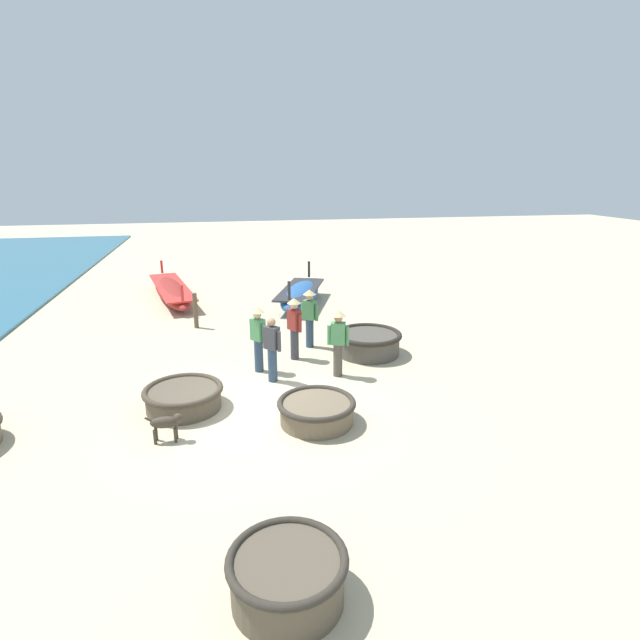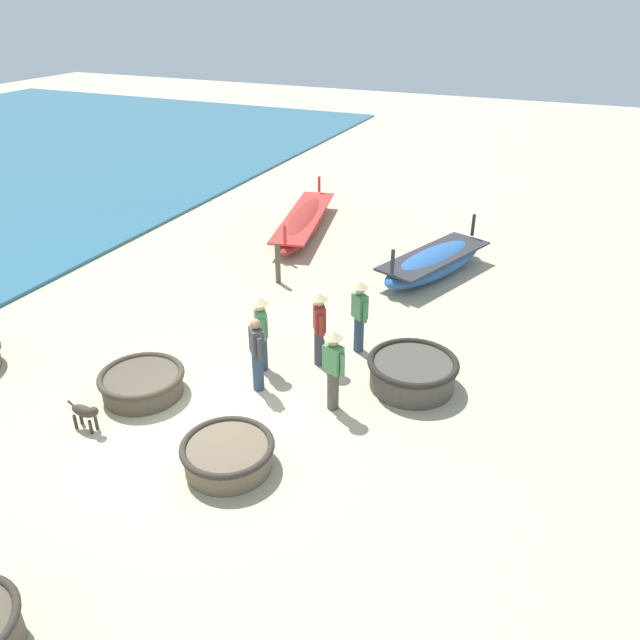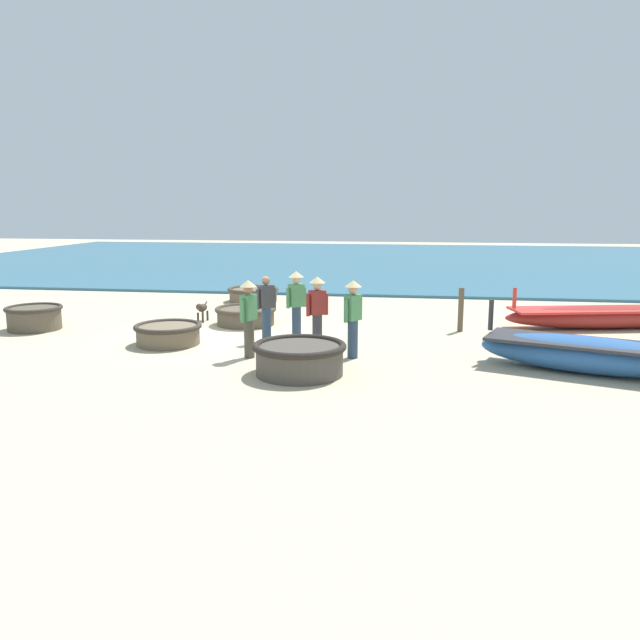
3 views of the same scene
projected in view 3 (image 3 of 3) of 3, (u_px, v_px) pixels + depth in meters
name	position (u px, v px, depth m)	size (l,w,h in m)	color
ground_plane	(217.00, 337.00, 15.42)	(80.00, 80.00, 0.00)	#C6B793
sea	(401.00, 261.00, 35.48)	(28.00, 52.00, 0.10)	#2D667F
coracle_weathered	(168.00, 333.00, 14.56)	(1.57, 1.57, 0.49)	brown
coracle_far_right	(246.00, 315.00, 16.94)	(1.67, 1.67, 0.49)	brown
coracle_tilted	(34.00, 317.00, 16.27)	(1.43, 1.43, 0.62)	brown
coracle_far_left	(253.00, 294.00, 20.99)	(1.72, 1.72, 0.47)	brown
coracle_center	(300.00, 357.00, 11.96)	(1.81, 1.81, 0.62)	#4C473F
long_boat_blue_hull	(587.00, 354.00, 12.11)	(2.52, 4.25, 1.30)	#285693
long_boat_green_hull	(609.00, 316.00, 16.48)	(2.28, 5.74, 1.11)	maroon
fisherman_standing_left	(296.00, 301.00, 14.88)	(0.38, 0.43, 1.67)	#2D425B
fisherman_crouching	(317.00, 308.00, 13.81)	(0.37, 0.46, 1.67)	#383842
fisherman_with_hat	(353.00, 314.00, 13.14)	(0.44, 0.38, 1.67)	#2D425B
fisherman_hauling	(266.00, 307.00, 14.74)	(0.39, 0.41, 1.57)	#2D425B
fisherman_standing_right	(249.00, 313.00, 13.17)	(0.51, 0.36, 1.67)	#4C473D
dog	(202.00, 309.00, 17.32)	(0.69, 0.22, 0.55)	#3D3328
mooring_post_mid_beach	(461.00, 310.00, 15.99)	(0.14, 0.14, 1.13)	brown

